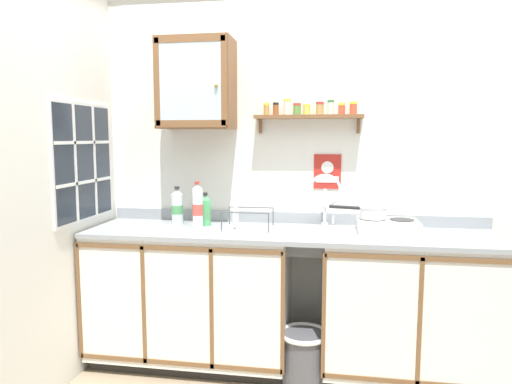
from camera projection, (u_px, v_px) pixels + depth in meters
back_wall at (293, 171)px, 3.28m from camera, size 3.30×0.07×2.61m
side_wall_left at (32, 182)px, 2.56m from camera, size 0.05×3.48×2.61m
lower_cabinet_run at (192, 297)px, 3.18m from camera, size 1.35×0.60×0.91m
lower_cabinet_run_right at (411, 309)px, 2.94m from camera, size 1.12×0.60×0.91m
countertop at (289, 233)px, 3.01m from camera, size 2.66×0.62×0.03m
backsplash at (293, 218)px, 3.29m from camera, size 2.66×0.02×0.08m
sink at (321, 231)px, 3.02m from camera, size 0.50×0.41×0.50m
hot_plate_stove at (387, 227)px, 2.92m from camera, size 0.37×0.30×0.09m
saucepan at (372, 212)px, 2.95m from camera, size 0.37×0.17×0.08m
bottle_opaque_white_0 at (198, 207)px, 3.09m from camera, size 0.07×0.07×0.32m
bottle_water_clear_1 at (177, 207)px, 3.23m from camera, size 0.08×0.08×0.27m
bottle_soda_green_2 at (206, 211)px, 3.20m from camera, size 0.07×0.07×0.23m
dish_rack at (246, 226)px, 3.05m from camera, size 0.33×0.25×0.16m
wall_cabinet at (196, 84)px, 3.15m from camera, size 0.51×0.32×0.61m
spice_shelf at (309, 114)px, 3.13m from camera, size 0.73×0.14×0.23m
warning_sign at (327, 172)px, 3.22m from camera, size 0.19×0.01×0.24m
window at (83, 162)px, 3.03m from camera, size 0.03×0.72×0.78m
trash_bin at (304, 356)px, 2.92m from camera, size 0.32×0.32×0.34m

